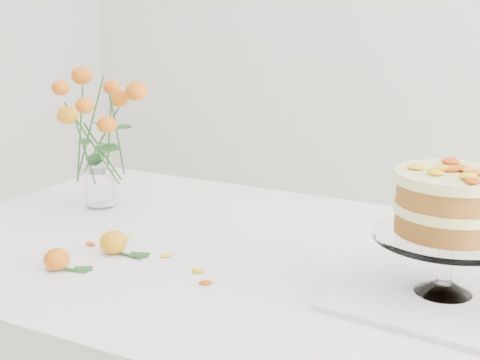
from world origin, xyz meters
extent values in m
cube|color=tan|center=(0.00, 0.00, 0.73)|extent=(1.40, 0.90, 0.04)
cylinder|color=tan|center=(-0.62, 0.37, 0.35)|extent=(0.06, 0.06, 0.71)
cube|color=white|center=(0.00, 0.00, 0.75)|extent=(1.42, 0.92, 0.01)
cube|color=white|center=(0.00, 0.46, 0.65)|extent=(1.42, 0.01, 0.20)
cube|color=white|center=(-0.71, 0.00, 0.65)|extent=(0.01, 0.92, 0.20)
cube|color=white|center=(0.42, -0.04, 0.76)|extent=(0.36, 0.36, 0.01)
cylinder|color=white|center=(0.42, -0.04, 0.83)|extent=(0.03, 0.03, 0.08)
cylinder|color=white|center=(0.42, -0.04, 0.87)|extent=(0.25, 0.25, 0.01)
cylinder|color=brown|center=(0.42, -0.04, 0.89)|extent=(0.19, 0.19, 0.04)
cylinder|color=#FFFAA4|center=(0.42, -0.04, 0.92)|extent=(0.20, 0.20, 0.02)
cylinder|color=brown|center=(0.42, -0.04, 0.95)|extent=(0.19, 0.19, 0.04)
cylinder|color=#FFFAA4|center=(0.42, -0.04, 0.97)|extent=(0.20, 0.20, 0.02)
cylinder|color=white|center=(-0.46, 0.11, 0.76)|extent=(0.06, 0.06, 0.01)
cylinder|color=white|center=(-0.46, 0.11, 0.81)|extent=(0.07, 0.07, 0.09)
ellipsoid|color=orange|center=(-0.23, -0.14, 0.78)|extent=(0.06, 0.06, 0.05)
cylinder|color=#275421|center=(-0.19, -0.14, 0.76)|extent=(0.07, 0.01, 0.01)
ellipsoid|color=#CE400A|center=(-0.27, -0.26, 0.78)|extent=(0.05, 0.05, 0.04)
cylinder|color=#275421|center=(-0.23, -0.25, 0.76)|extent=(0.06, 0.01, 0.01)
ellipsoid|color=yellow|center=(-0.12, -0.10, 0.76)|extent=(0.03, 0.02, 0.00)
ellipsoid|color=yellow|center=(-0.02, -0.14, 0.76)|extent=(0.03, 0.02, 0.00)
ellipsoid|color=yellow|center=(0.02, -0.18, 0.76)|extent=(0.03, 0.02, 0.00)
ellipsoid|color=yellow|center=(-0.26, -0.05, 0.76)|extent=(0.03, 0.02, 0.00)
ellipsoid|color=yellow|center=(-0.30, -0.12, 0.76)|extent=(0.03, 0.02, 0.00)
camera|label=1|loc=(0.61, -1.15, 1.25)|focal=50.00mm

